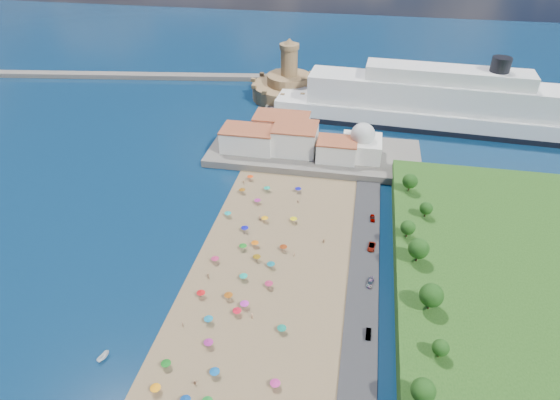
# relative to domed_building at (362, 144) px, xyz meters

# --- Properties ---
(ground) EXTENTS (700.00, 700.00, 0.00)m
(ground) POSITION_rel_domed_building_xyz_m (-30.00, -71.00, -8.97)
(ground) COLOR #071938
(ground) RESTS_ON ground
(terrace) EXTENTS (90.00, 36.00, 3.00)m
(terrace) POSITION_rel_domed_building_xyz_m (-20.00, 2.00, -7.47)
(terrace) COLOR #59544C
(terrace) RESTS_ON ground
(jetty) EXTENTS (18.00, 70.00, 2.40)m
(jetty) POSITION_rel_domed_building_xyz_m (-42.00, 37.00, -7.77)
(jetty) COLOR #59544C
(jetty) RESTS_ON ground
(breakwater) EXTENTS (199.03, 34.77, 2.60)m
(breakwater) POSITION_rel_domed_building_xyz_m (-140.00, 82.00, -7.67)
(breakwater) COLOR #59544C
(breakwater) RESTS_ON ground
(waterfront_buildings) EXTENTS (57.00, 29.00, 11.00)m
(waterfront_buildings) POSITION_rel_domed_building_xyz_m (-33.05, 2.64, -1.10)
(waterfront_buildings) COLOR silver
(waterfront_buildings) RESTS_ON terrace
(domed_building) EXTENTS (16.00, 16.00, 15.00)m
(domed_building) POSITION_rel_domed_building_xyz_m (0.00, 0.00, 0.00)
(domed_building) COLOR silver
(domed_building) RESTS_ON terrace
(fortress) EXTENTS (40.00, 40.00, 32.40)m
(fortress) POSITION_rel_domed_building_xyz_m (-42.00, 67.00, -2.29)
(fortress) COLOR #A78653
(fortress) RESTS_ON ground
(cruise_ship) EXTENTS (161.69, 33.22, 35.10)m
(cruise_ship) POSITION_rel_domed_building_xyz_m (36.03, 44.15, 1.42)
(cruise_ship) COLOR black
(cruise_ship) RESTS_ON ground
(beach_parasols) EXTENTS (31.87, 116.91, 2.20)m
(beach_parasols) POSITION_rel_domed_building_xyz_m (-30.99, -84.27, -6.83)
(beach_parasols) COLOR gray
(beach_parasols) RESTS_ON beach
(beachgoers) EXTENTS (36.12, 92.02, 1.88)m
(beachgoers) POSITION_rel_domed_building_xyz_m (-27.94, -73.16, -7.88)
(beachgoers) COLOR tan
(beachgoers) RESTS_ON beach
(moored_boats) EXTENTS (6.00, 19.67, 1.47)m
(moored_boats) POSITION_rel_domed_building_xyz_m (-56.85, -119.56, -8.25)
(moored_boats) COLOR white
(moored_boats) RESTS_ON ground
(parked_cars) EXTENTS (2.76, 55.51, 1.32)m
(parked_cars) POSITION_rel_domed_building_xyz_m (6.00, -64.13, -7.63)
(parked_cars) COLOR gray
(parked_cars) RESTS_ON promenade
(hillside_trees) EXTENTS (10.90, 109.01, 7.92)m
(hillside_trees) POSITION_rel_domed_building_xyz_m (18.92, -77.06, 1.22)
(hillside_trees) COLOR #382314
(hillside_trees) RESTS_ON hillside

